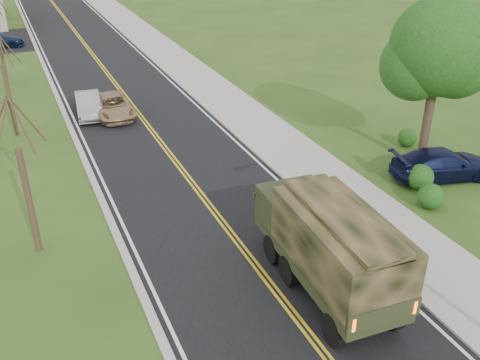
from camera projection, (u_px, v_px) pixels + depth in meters
road at (88, 49)px, 46.77m from camera, size 8.00×120.00×0.01m
curb_right at (135, 43)px, 48.24m from camera, size 0.30×120.00×0.12m
sidewalk_right at (154, 42)px, 48.87m from camera, size 3.20×120.00×0.10m
curb_left at (38, 53)px, 45.26m from camera, size 0.30×120.00×0.10m
leafy_tree at (439, 54)px, 23.93m from camera, size 4.83×4.50×8.10m
bare_tree_a at (26, 189)px, 18.80m from camera, size 1.93×2.26×6.08m
bare_tree_b at (8, 92)px, 28.57m from camera, size 1.83×2.14×5.73m
military_truck at (330, 242)px, 17.14m from camera, size 2.67×6.82×3.34m
suv_champagne at (112, 106)px, 32.10m from camera, size 2.12×4.58×1.27m
sedan_silver at (88, 105)px, 32.15m from camera, size 1.82×4.17×1.33m
pickup_navy at (443, 164)px, 24.87m from camera, size 5.20×2.92×1.42m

